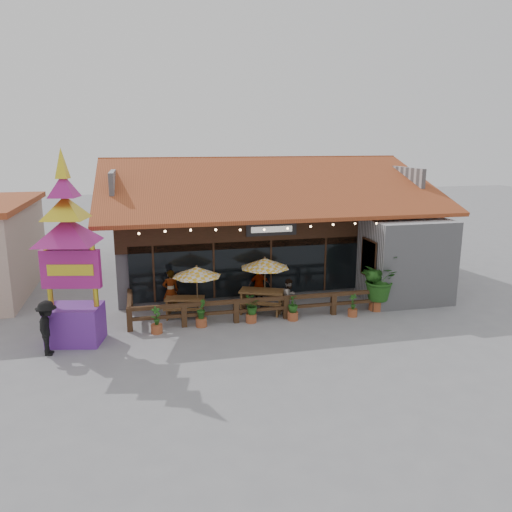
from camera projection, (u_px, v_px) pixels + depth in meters
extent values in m
plane|color=gray|center=(294.00, 313.00, 20.36)|extent=(100.00, 100.00, 0.00)
cube|color=#9F9EA3|center=(255.00, 234.00, 26.55)|extent=(14.00, 10.00, 4.00)
cube|color=#391F12|center=(248.00, 230.00, 21.12)|extent=(11.00, 0.16, 1.60)
cube|color=black|center=(248.00, 268.00, 21.49)|extent=(10.00, 0.12, 2.40)
cube|color=#FFA872|center=(247.00, 267.00, 21.68)|extent=(9.80, 0.05, 2.20)
cube|color=#9F9EA3|center=(405.00, 260.00, 21.73)|extent=(3.50, 2.70, 3.60)
cube|color=red|center=(369.00, 258.00, 21.14)|extent=(0.06, 1.20, 1.50)
cube|color=#391F12|center=(369.00, 258.00, 21.14)|extent=(0.04, 1.34, 1.64)
cube|color=#A84A25|center=(273.00, 185.00, 22.57)|extent=(15.50, 7.05, 2.37)
cube|color=#A84A25|center=(242.00, 175.00, 29.21)|extent=(15.50, 7.05, 2.37)
cube|color=#A84A25|center=(255.00, 158.00, 25.64)|extent=(15.50, 0.30, 0.12)
cube|color=#9F9EA3|center=(116.00, 186.00, 24.38)|extent=(0.20, 9.00, 1.80)
cube|color=#9F9EA3|center=(379.00, 181.00, 27.49)|extent=(0.20, 9.00, 1.80)
cube|color=black|center=(271.00, 229.00, 21.23)|extent=(2.20, 0.10, 0.55)
cube|color=silver|center=(272.00, 229.00, 21.17)|extent=(1.80, 0.02, 0.25)
cube|color=#391F12|center=(154.00, 274.00, 20.56)|extent=(0.08, 0.08, 2.40)
cube|color=#391F12|center=(214.00, 271.00, 21.12)|extent=(0.08, 0.08, 2.40)
cube|color=#391F12|center=(271.00, 267.00, 21.67)|extent=(0.08, 0.08, 2.40)
cube|color=#391F12|center=(325.00, 264.00, 22.23)|extent=(0.08, 0.08, 2.40)
sphere|color=#E1B27B|center=(139.00, 233.00, 18.30)|extent=(0.09, 0.09, 0.09)
sphere|color=#E1B27B|center=(165.00, 231.00, 18.50)|extent=(0.09, 0.09, 0.09)
sphere|color=#E1B27B|center=(191.00, 230.00, 18.71)|extent=(0.09, 0.09, 0.09)
sphere|color=#E1B27B|center=(216.00, 230.00, 18.93)|extent=(0.09, 0.09, 0.09)
sphere|color=#E1B27B|center=(240.00, 230.00, 19.15)|extent=(0.09, 0.09, 0.09)
sphere|color=#E1B27B|center=(264.00, 230.00, 19.37)|extent=(0.09, 0.09, 0.09)
sphere|color=#E1B27B|center=(288.00, 228.00, 19.57)|extent=(0.09, 0.09, 0.09)
sphere|color=#E1B27B|center=(311.00, 227.00, 19.78)|extent=(0.09, 0.09, 0.09)
sphere|color=#E1B27B|center=(333.00, 225.00, 19.98)|extent=(0.09, 0.09, 0.09)
sphere|color=#E1B27B|center=(355.00, 224.00, 20.19)|extent=(0.09, 0.09, 0.09)
sphere|color=#E1B27B|center=(377.00, 223.00, 20.40)|extent=(0.09, 0.09, 0.09)
cube|color=#463019|center=(130.00, 320.00, 18.34)|extent=(0.20, 0.20, 0.90)
cube|color=#463019|center=(184.00, 315.00, 18.78)|extent=(0.20, 0.20, 0.90)
cube|color=#463019|center=(236.00, 311.00, 19.23)|extent=(0.20, 0.20, 0.90)
cube|color=#463019|center=(286.00, 308.00, 19.67)|extent=(0.20, 0.20, 0.90)
cube|color=#463019|center=(333.00, 304.00, 20.12)|extent=(0.20, 0.20, 0.90)
cube|color=#463019|center=(374.00, 301.00, 20.52)|extent=(0.20, 0.20, 0.90)
cube|color=#463019|center=(259.00, 300.00, 19.34)|extent=(9.80, 0.16, 0.14)
cube|color=#463019|center=(259.00, 310.00, 19.43)|extent=(9.80, 0.12, 0.12)
cube|color=#463019|center=(129.00, 299.00, 19.43)|extent=(0.16, 2.50, 0.14)
cube|color=#463019|center=(130.00, 300.00, 20.61)|extent=(0.20, 0.20, 0.90)
cylinder|color=brown|center=(197.00, 292.00, 19.87)|extent=(0.05, 0.05, 1.96)
cone|color=yellow|center=(197.00, 272.00, 19.67)|extent=(2.15, 2.15, 0.38)
sphere|color=brown|center=(197.00, 266.00, 19.63)|extent=(0.09, 0.09, 0.09)
cylinder|color=black|center=(198.00, 315.00, 20.08)|extent=(0.38, 0.38, 0.05)
cylinder|color=brown|center=(265.00, 284.00, 20.81)|extent=(0.05, 0.05, 2.07)
cone|color=yellow|center=(265.00, 263.00, 20.61)|extent=(2.51, 2.51, 0.41)
sphere|color=brown|center=(265.00, 258.00, 20.56)|extent=(0.09, 0.09, 0.09)
cylinder|color=black|center=(265.00, 307.00, 21.04)|extent=(0.40, 0.40, 0.05)
cube|color=brown|center=(185.00, 298.00, 19.96)|extent=(1.67, 1.05, 0.06)
cube|color=brown|center=(168.00, 307.00, 20.04)|extent=(0.22, 0.68, 0.71)
cube|color=brown|center=(202.00, 307.00, 20.05)|extent=(0.22, 0.68, 0.71)
cube|color=brown|center=(183.00, 310.00, 19.51)|extent=(1.57, 0.60, 0.05)
cube|color=brown|center=(187.00, 301.00, 20.55)|extent=(1.57, 0.60, 0.05)
cube|color=brown|center=(262.00, 291.00, 20.51)|extent=(2.00, 1.51, 0.07)
cube|color=brown|center=(243.00, 300.00, 20.75)|extent=(0.40, 0.76, 0.84)
cube|color=brown|center=(281.00, 302.00, 20.46)|extent=(0.40, 0.76, 0.84)
cube|color=brown|center=(259.00, 304.00, 19.99)|extent=(1.78, 1.02, 0.06)
cube|color=brown|center=(264.00, 294.00, 21.18)|extent=(1.78, 1.02, 0.06)
cube|color=#672999|center=(76.00, 324.00, 17.28)|extent=(2.00, 1.66, 1.32)
cube|color=#A41E78|center=(71.00, 269.00, 16.83)|extent=(2.00, 0.68, 1.32)
cube|color=gold|center=(70.00, 270.00, 16.69)|extent=(1.52, 0.35, 0.39)
cylinder|color=gold|center=(47.00, 277.00, 16.71)|extent=(0.18, 0.18, 2.21)
cylinder|color=gold|center=(95.00, 274.00, 17.05)|extent=(0.18, 0.18, 2.21)
pyramid|color=#A41E78|center=(66.00, 217.00, 16.44)|extent=(3.14, 3.14, 0.88)
pyramid|color=gold|center=(64.00, 196.00, 16.27)|extent=(2.22, 2.22, 0.77)
pyramid|color=#A41E78|center=(63.00, 173.00, 16.11)|extent=(1.44, 1.44, 0.77)
pyramid|color=gold|center=(60.00, 147.00, 15.92)|extent=(0.65, 0.65, 0.99)
cylinder|color=brown|center=(376.00, 305.00, 20.71)|extent=(0.62, 0.62, 0.45)
imported|color=#215518|center=(378.00, 278.00, 20.45)|extent=(1.95, 2.08, 1.86)
sphere|color=#215518|center=(382.00, 287.00, 20.46)|extent=(0.62, 0.62, 0.62)
sphere|color=#215518|center=(373.00, 280.00, 20.59)|extent=(0.54, 0.54, 0.54)
imported|color=#391F12|center=(171.00, 291.00, 20.34)|extent=(0.70, 0.50, 1.78)
imported|color=#391F12|center=(289.00, 296.00, 20.15)|extent=(0.90, 0.89, 1.46)
imported|color=#391F12|center=(259.00, 285.00, 21.49)|extent=(0.97, 0.51, 1.58)
imported|color=black|center=(48.00, 328.00, 16.25)|extent=(0.74, 1.22, 1.83)
cylinder|color=brown|center=(157.00, 329.00, 18.22)|extent=(0.42, 0.42, 0.33)
imported|color=#215518|center=(156.00, 316.00, 18.10)|extent=(0.43, 0.38, 0.68)
cylinder|color=brown|center=(201.00, 322.00, 18.87)|extent=(0.43, 0.43, 0.34)
imported|color=#215518|center=(201.00, 309.00, 18.75)|extent=(0.37, 0.43, 0.70)
cylinder|color=brown|center=(251.00, 318.00, 19.31)|extent=(0.42, 0.42, 0.34)
imported|color=#215518|center=(251.00, 306.00, 19.19)|extent=(0.79, 0.75, 0.69)
cylinder|color=brown|center=(293.00, 316.00, 19.54)|extent=(0.42, 0.42, 0.33)
imported|color=#215518|center=(293.00, 304.00, 19.43)|extent=(0.54, 0.54, 0.69)
cylinder|color=brown|center=(353.00, 313.00, 19.96)|extent=(0.38, 0.38, 0.31)
imported|color=#215518|center=(353.00, 302.00, 19.86)|extent=(0.34, 0.39, 0.63)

